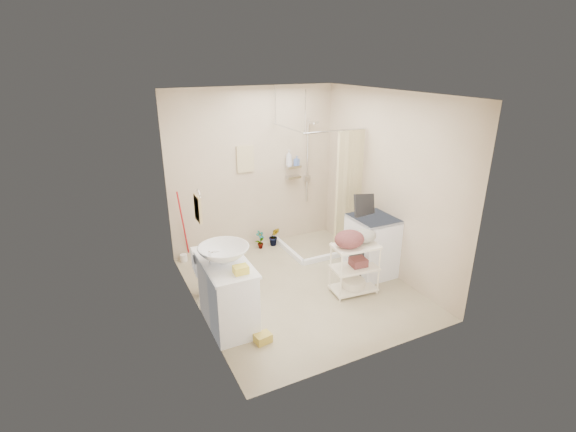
% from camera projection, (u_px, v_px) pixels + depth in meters
% --- Properties ---
extents(floor, '(3.20, 3.20, 0.00)m').
position_uv_depth(floor, '(300.00, 287.00, 5.82)').
color(floor, tan).
rests_on(floor, ground).
extents(ceiling, '(2.80, 3.20, 0.04)m').
position_uv_depth(ceiling, '(302.00, 93.00, 4.89)').
color(ceiling, silver).
rests_on(ceiling, ground).
extents(wall_back, '(2.80, 0.04, 2.60)m').
position_uv_depth(wall_back, '(254.00, 170.00, 6.69)').
color(wall_back, beige).
rests_on(wall_back, ground).
extents(wall_front, '(2.80, 0.04, 2.60)m').
position_uv_depth(wall_front, '(378.00, 246.00, 4.01)').
color(wall_front, beige).
rests_on(wall_front, ground).
extents(wall_left, '(0.04, 3.20, 2.60)m').
position_uv_depth(wall_left, '(193.00, 216.00, 4.77)').
color(wall_left, beige).
rests_on(wall_left, ground).
extents(wall_right, '(0.04, 3.20, 2.60)m').
position_uv_depth(wall_right, '(387.00, 185.00, 5.93)').
color(wall_right, beige).
rests_on(wall_right, ground).
extents(vanity, '(0.53, 0.93, 0.81)m').
position_uv_depth(vanity, '(228.00, 294.00, 4.87)').
color(vanity, white).
rests_on(vanity, ground).
extents(sink, '(0.66, 0.66, 0.20)m').
position_uv_depth(sink, '(224.00, 254.00, 4.72)').
color(sink, white).
rests_on(sink, vanity).
extents(counter_basket, '(0.16, 0.13, 0.09)m').
position_uv_depth(counter_basket, '(241.00, 270.00, 4.50)').
color(counter_basket, '#F5E246').
rests_on(counter_basket, vanity).
extents(floor_basket, '(0.29, 0.24, 0.14)m').
position_uv_depth(floor_basket, '(263.00, 336.00, 4.67)').
color(floor_basket, gold).
rests_on(floor_basket, ground).
extents(toilet, '(0.67, 0.42, 0.66)m').
position_uv_depth(toilet, '(218.00, 270.00, 5.59)').
color(toilet, white).
rests_on(toilet, ground).
extents(mop, '(0.12, 0.12, 1.17)m').
position_uv_depth(mop, '(181.00, 227.00, 6.34)').
color(mop, red).
rests_on(mop, ground).
extents(potted_plant_a, '(0.20, 0.17, 0.32)m').
position_uv_depth(potted_plant_a, '(260.00, 240.00, 6.92)').
color(potted_plant_a, brown).
rests_on(potted_plant_a, ground).
extents(potted_plant_b, '(0.22, 0.20, 0.33)m').
position_uv_depth(potted_plant_b, '(274.00, 236.00, 7.04)').
color(potted_plant_b, brown).
rests_on(potted_plant_b, ground).
extents(hanging_towel, '(0.28, 0.03, 0.42)m').
position_uv_depth(hanging_towel, '(245.00, 159.00, 6.54)').
color(hanging_towel, beige).
rests_on(hanging_towel, wall_back).
extents(towel_ring, '(0.04, 0.22, 0.34)m').
position_uv_depth(towel_ring, '(198.00, 207.00, 4.55)').
color(towel_ring, beige).
rests_on(towel_ring, wall_left).
extents(tp_holder, '(0.08, 0.12, 0.14)m').
position_uv_depth(tp_holder, '(199.00, 259.00, 5.04)').
color(tp_holder, white).
rests_on(tp_holder, wall_left).
extents(shower, '(1.10, 1.10, 2.10)m').
position_uv_depth(shower, '(317.00, 187.00, 6.67)').
color(shower, white).
rests_on(shower, ground).
extents(shampoo_bottle_a, '(0.11, 0.11, 0.26)m').
position_uv_depth(shampoo_bottle_a, '(289.00, 158.00, 6.82)').
color(shampoo_bottle_a, silver).
rests_on(shampoo_bottle_a, shower).
extents(shampoo_bottle_b, '(0.09, 0.09, 0.16)m').
position_uv_depth(shampoo_bottle_b, '(297.00, 161.00, 6.88)').
color(shampoo_bottle_b, '#506CB0').
rests_on(shampoo_bottle_b, shower).
extents(washing_machine, '(0.61, 0.63, 0.88)m').
position_uv_depth(washing_machine, '(373.00, 245.00, 6.04)').
color(washing_machine, silver).
rests_on(washing_machine, ground).
extents(laundry_rack, '(0.64, 0.41, 0.83)m').
position_uv_depth(laundry_rack, '(355.00, 264.00, 5.56)').
color(laundry_rack, white).
rests_on(laundry_rack, ground).
extents(ironing_board, '(0.36, 0.13, 1.23)m').
position_uv_depth(ironing_board, '(366.00, 235.00, 5.96)').
color(ironing_board, black).
rests_on(ironing_board, ground).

